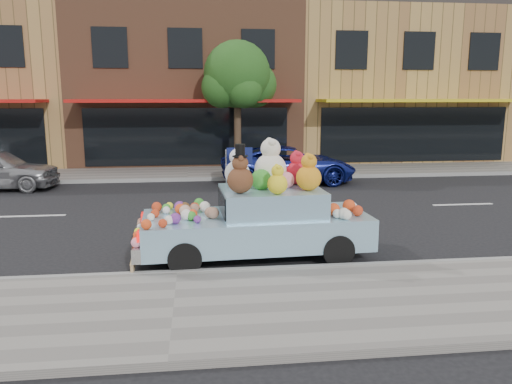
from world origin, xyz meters
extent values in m
plane|color=black|center=(0.00, 0.00, 0.00)|extent=(120.00, 120.00, 0.00)
cube|color=gray|center=(0.00, -6.50, 0.06)|extent=(60.00, 3.00, 0.12)
cube|color=gray|center=(0.00, 6.50, 0.06)|extent=(60.00, 3.00, 0.12)
cube|color=gray|center=(0.00, -5.00, 0.07)|extent=(60.00, 0.12, 0.13)
cube|color=gray|center=(0.00, 5.00, 0.07)|extent=(60.00, 0.12, 0.13)
cube|color=black|center=(-7.00, 7.98, 5.00)|extent=(1.40, 0.06, 1.60)
cube|color=brown|center=(0.00, 12.00, 3.50)|extent=(10.00, 8.00, 7.00)
cube|color=#332D2B|center=(0.00, 12.00, 7.15)|extent=(10.00, 8.00, 0.30)
cube|color=black|center=(0.00, 7.98, 1.40)|extent=(8.50, 0.06, 2.40)
cube|color=#B41410|center=(0.00, 7.10, 2.90)|extent=(9.00, 1.80, 0.12)
cube|color=black|center=(-3.00, 7.98, 5.00)|extent=(1.40, 0.06, 1.60)
cube|color=black|center=(0.00, 7.98, 5.00)|extent=(1.40, 0.06, 1.60)
cube|color=black|center=(3.00, 7.98, 5.00)|extent=(1.40, 0.06, 1.60)
cube|color=#AB8447|center=(10.00, 12.00, 3.50)|extent=(10.00, 8.00, 7.00)
cube|color=#332D2B|center=(10.00, 12.00, 7.15)|extent=(10.00, 8.00, 0.30)
cube|color=black|center=(10.00, 7.98, 1.40)|extent=(8.50, 0.06, 2.40)
cube|color=gold|center=(10.00, 7.10, 2.90)|extent=(9.00, 1.80, 0.12)
cube|color=black|center=(7.00, 7.98, 5.00)|extent=(1.40, 0.06, 1.60)
cube|color=black|center=(10.00, 7.98, 5.00)|extent=(1.40, 0.06, 1.60)
cube|color=black|center=(13.00, 7.98, 5.00)|extent=(1.40, 0.06, 1.60)
cylinder|color=#38281C|center=(2.00, 6.50, 1.60)|extent=(0.28, 0.28, 3.20)
sphere|color=#204915|center=(2.00, 6.50, 3.92)|extent=(2.60, 2.60, 2.60)
sphere|color=#204915|center=(2.70, 6.80, 3.52)|extent=(1.80, 1.80, 1.80)
sphere|color=#204915|center=(1.40, 6.30, 3.42)|extent=(1.60, 1.60, 1.60)
sphere|color=#204915|center=(2.20, 5.90, 3.32)|extent=(1.40, 1.40, 1.40)
sphere|color=#204915|center=(1.70, 7.10, 3.62)|extent=(1.60, 1.60, 1.60)
imported|color=navy|center=(3.63, 4.15, 0.67)|extent=(4.87, 2.36, 1.33)
cylinder|color=black|center=(2.92, -4.73, 0.30)|extent=(0.61, 0.23, 0.60)
cylinder|color=black|center=(2.85, -3.17, 0.30)|extent=(0.61, 0.23, 0.60)
cylinder|color=black|center=(0.13, -4.86, 0.30)|extent=(0.61, 0.23, 0.60)
cylinder|color=black|center=(0.05, -3.31, 0.30)|extent=(0.61, 0.23, 0.60)
cube|color=#98C7E2|center=(1.49, -4.02, 0.55)|extent=(4.38, 1.91, 0.60)
cube|color=#98C7E2|center=(1.79, -4.00, 1.10)|extent=(1.97, 1.59, 0.50)
cube|color=silver|center=(-0.73, -4.13, 0.40)|extent=(0.25, 1.79, 0.26)
cube|color=red|center=(-0.65, -4.80, 0.72)|extent=(0.07, 0.28, 0.16)
cube|color=red|center=(-0.71, -3.44, 0.72)|extent=(0.07, 0.28, 0.16)
cube|color=black|center=(0.84, -4.05, 1.10)|extent=(0.10, 1.30, 0.40)
sphere|color=#532C17|center=(1.16, -4.38, 1.59)|extent=(0.48, 0.48, 0.48)
sphere|color=#532C17|center=(1.16, -4.38, 1.90)|extent=(0.30, 0.30, 0.30)
sphere|color=#532C17|center=(1.16, -4.49, 2.00)|extent=(0.11, 0.11, 0.11)
sphere|color=#532C17|center=(1.16, -4.28, 2.00)|extent=(0.11, 0.11, 0.11)
cylinder|color=black|center=(1.16, -4.38, 2.03)|extent=(0.28, 0.28, 0.02)
cylinder|color=black|center=(1.16, -4.38, 2.14)|extent=(0.18, 0.18, 0.22)
sphere|color=beige|center=(1.82, -3.65, 1.67)|extent=(0.64, 0.64, 0.64)
sphere|color=beige|center=(1.82, -3.65, 2.08)|extent=(0.40, 0.40, 0.40)
sphere|color=beige|center=(1.82, -3.79, 2.21)|extent=(0.15, 0.15, 0.15)
sphere|color=beige|center=(1.82, -3.51, 2.21)|extent=(0.15, 0.15, 0.15)
sphere|color=orange|center=(2.45, -4.27, 1.59)|extent=(0.48, 0.48, 0.48)
sphere|color=orange|center=(2.45, -4.27, 1.90)|extent=(0.30, 0.30, 0.30)
sphere|color=orange|center=(2.45, -4.37, 1.99)|extent=(0.11, 0.11, 0.11)
sphere|color=orange|center=(2.45, -4.17, 1.99)|extent=(0.11, 0.11, 0.11)
sphere|color=red|center=(2.37, -3.57, 1.58)|extent=(0.46, 0.46, 0.46)
sphere|color=red|center=(2.37, -3.57, 1.88)|extent=(0.28, 0.28, 0.28)
sphere|color=red|center=(2.37, -3.67, 1.97)|extent=(0.11, 0.11, 0.11)
sphere|color=red|center=(2.37, -3.47, 1.97)|extent=(0.11, 0.11, 0.11)
sphere|color=white|center=(1.17, -3.58, 1.60)|extent=(0.50, 0.50, 0.50)
sphere|color=white|center=(1.17, -3.58, 1.92)|extent=(0.31, 0.31, 0.31)
sphere|color=white|center=(1.17, -3.69, 2.02)|extent=(0.12, 0.12, 0.12)
sphere|color=white|center=(1.17, -3.47, 2.02)|extent=(0.12, 0.12, 0.12)
sphere|color=yellow|center=(1.81, -4.55, 1.54)|extent=(0.37, 0.37, 0.37)
sphere|color=yellow|center=(1.81, -4.55, 1.77)|extent=(0.23, 0.23, 0.23)
sphere|color=yellow|center=(1.81, -4.63, 1.85)|extent=(0.09, 0.09, 0.09)
sphere|color=yellow|center=(1.81, -4.47, 1.85)|extent=(0.09, 0.09, 0.09)
sphere|color=#318E26|center=(1.59, -4.01, 1.53)|extent=(0.40, 0.40, 0.40)
sphere|color=pink|center=(2.08, -3.94, 1.50)|extent=(0.32, 0.32, 0.32)
sphere|color=#68297F|center=(-0.02, -4.55, 0.95)|extent=(0.20, 0.20, 0.20)
sphere|color=#68297F|center=(0.02, -3.63, 0.96)|extent=(0.22, 0.22, 0.22)
sphere|color=red|center=(0.28, -4.24, 0.94)|extent=(0.19, 0.19, 0.19)
sphere|color=#F6EBC4|center=(-0.43, -3.55, 0.93)|extent=(0.17, 0.17, 0.17)
sphere|color=#8D644D|center=(0.66, -4.25, 0.96)|extent=(0.22, 0.22, 0.22)
sphere|color=#8D644D|center=(0.60, -4.17, 0.95)|extent=(0.21, 0.21, 0.21)
sphere|color=silver|center=(-0.23, -3.75, 0.92)|extent=(0.15, 0.15, 0.15)
sphere|color=#318E26|center=(0.26, -4.33, 0.94)|extent=(0.17, 0.17, 0.17)
sphere|color=#B23013|center=(-0.42, -4.02, 0.93)|extent=(0.16, 0.16, 0.16)
sphere|color=#B23013|center=(0.32, -3.63, 0.94)|extent=(0.18, 0.18, 0.18)
sphere|color=#F6EBC4|center=(-0.14, -4.59, 0.93)|extent=(0.16, 0.16, 0.16)
sphere|color=#68297F|center=(0.36, -4.54, 0.92)|extent=(0.14, 0.14, 0.14)
sphere|color=#B23013|center=(-0.43, -3.57, 0.95)|extent=(0.20, 0.20, 0.20)
sphere|color=#523417|center=(0.12, -3.66, 0.95)|extent=(0.20, 0.20, 0.20)
sphere|color=red|center=(-0.50, -4.88, 0.94)|extent=(0.18, 0.18, 0.18)
sphere|color=#8D644D|center=(0.31, -3.73, 0.94)|extent=(0.18, 0.18, 0.18)
sphere|color=#F6FE1C|center=(-0.19, -3.37, 0.92)|extent=(0.15, 0.15, 0.15)
sphere|color=#318E26|center=(0.40, -3.34, 0.95)|extent=(0.21, 0.21, 0.21)
sphere|color=#B23013|center=(0.21, -4.23, 0.93)|extent=(0.16, 0.16, 0.16)
sphere|color=#F6EBC4|center=(0.51, -3.69, 0.96)|extent=(0.21, 0.21, 0.21)
sphere|color=#F6EBC4|center=(0.17, -4.30, 0.95)|extent=(0.20, 0.20, 0.20)
sphere|color=#F6EBC4|center=(-0.48, -4.27, 0.92)|extent=(0.14, 0.14, 0.14)
sphere|color=#B23013|center=(-0.23, -4.79, 0.93)|extent=(0.16, 0.16, 0.16)
sphere|color=red|center=(0.04, -3.81, 0.95)|extent=(0.21, 0.21, 0.21)
sphere|color=#318E26|center=(-0.24, -3.63, 0.94)|extent=(0.17, 0.17, 0.17)
sphere|color=#D8A88C|center=(0.14, -4.03, 0.97)|extent=(0.22, 0.22, 0.22)
sphere|color=#B23013|center=(-0.70, -4.67, 0.61)|extent=(0.16, 0.16, 0.16)
sphere|color=pink|center=(-0.69, -4.85, 0.62)|extent=(0.17, 0.17, 0.17)
sphere|color=red|center=(-0.72, -4.38, 0.61)|extent=(0.17, 0.17, 0.17)
sphere|color=#8D644D|center=(-0.76, -3.49, 0.60)|extent=(0.14, 0.14, 0.14)
sphere|color=#F6FE1C|center=(-0.73, -4.16, 0.61)|extent=(0.17, 0.17, 0.17)
sphere|color=#8D644D|center=(-0.77, -3.31, 0.60)|extent=(0.15, 0.15, 0.15)
sphere|color=silver|center=(-0.75, -3.70, 0.59)|extent=(0.12, 0.12, 0.12)
sphere|color=red|center=(3.32, -4.05, 0.98)|extent=(0.26, 0.26, 0.26)
sphere|color=#F6EBC4|center=(3.06, -4.56, 0.96)|extent=(0.21, 0.21, 0.21)
sphere|color=#F6EBC4|center=(3.10, -4.62, 0.95)|extent=(0.19, 0.19, 0.19)
sphere|color=#B23013|center=(3.39, -4.36, 0.95)|extent=(0.21, 0.21, 0.21)
sphere|color=red|center=(2.95, -4.27, 0.97)|extent=(0.24, 0.24, 0.24)
sphere|color=silver|center=(3.42, -3.97, 0.94)|extent=(0.19, 0.19, 0.19)
sphere|color=#F6EBC4|center=(2.96, -4.49, 0.94)|extent=(0.17, 0.17, 0.17)
cylinder|color=#997A54|center=(-0.77, -4.98, 0.17)|extent=(0.06, 0.06, 0.17)
sphere|color=#997A54|center=(-0.77, -4.98, 0.26)|extent=(0.07, 0.07, 0.07)
cylinder|color=#997A54|center=(-0.77, -4.89, 0.17)|extent=(0.06, 0.06, 0.17)
sphere|color=#997A54|center=(-0.77, -4.89, 0.26)|extent=(0.07, 0.07, 0.07)
cylinder|color=#997A54|center=(-0.78, -4.80, 0.17)|extent=(0.06, 0.06, 0.17)
sphere|color=#997A54|center=(-0.78, -4.80, 0.26)|extent=(0.07, 0.07, 0.07)
cylinder|color=#997A54|center=(-0.78, -4.71, 0.17)|extent=(0.06, 0.06, 0.17)
sphere|color=#997A54|center=(-0.78, -4.71, 0.26)|extent=(0.07, 0.07, 0.07)
cylinder|color=#997A54|center=(-0.78, -4.62, 0.17)|extent=(0.06, 0.06, 0.17)
sphere|color=#997A54|center=(-0.78, -4.62, 0.26)|extent=(0.07, 0.07, 0.07)
cylinder|color=#997A54|center=(-0.79, -4.53, 0.17)|extent=(0.06, 0.06, 0.17)
sphere|color=#997A54|center=(-0.79, -4.53, 0.26)|extent=(0.07, 0.07, 0.07)
cylinder|color=#997A54|center=(-0.79, -4.44, 0.17)|extent=(0.06, 0.06, 0.17)
sphere|color=#997A54|center=(-0.79, -4.44, 0.26)|extent=(0.07, 0.07, 0.07)
cylinder|color=#997A54|center=(-0.80, -4.35, 0.17)|extent=(0.06, 0.06, 0.17)
sphere|color=#997A54|center=(-0.80, -4.35, 0.26)|extent=(0.07, 0.07, 0.07)
cylinder|color=#997A54|center=(-0.80, -4.26, 0.17)|extent=(0.06, 0.06, 0.17)
sphere|color=#997A54|center=(-0.80, -4.26, 0.26)|extent=(0.07, 0.07, 0.07)
cylinder|color=#997A54|center=(-0.81, -4.17, 0.17)|extent=(0.06, 0.06, 0.17)
sphere|color=#997A54|center=(-0.81, -4.17, 0.26)|extent=(0.07, 0.07, 0.07)
cylinder|color=#997A54|center=(-0.81, -4.09, 0.17)|extent=(0.06, 0.06, 0.17)
sphere|color=#997A54|center=(-0.81, -4.09, 0.26)|extent=(0.07, 0.07, 0.07)
cylinder|color=#997A54|center=(-0.82, -4.00, 0.17)|extent=(0.06, 0.06, 0.17)
sphere|color=#997A54|center=(-0.82, -4.00, 0.26)|extent=(0.07, 0.07, 0.07)
cylinder|color=#997A54|center=(-0.82, -3.91, 0.17)|extent=(0.06, 0.06, 0.17)
sphere|color=#997A54|center=(-0.82, -3.91, 0.26)|extent=(0.07, 0.07, 0.07)
cylinder|color=#997A54|center=(-0.82, -3.82, 0.17)|extent=(0.06, 0.06, 0.17)
sphere|color=#997A54|center=(-0.82, -3.82, 0.26)|extent=(0.07, 0.07, 0.07)
cylinder|color=#997A54|center=(-0.83, -3.73, 0.17)|extent=(0.06, 0.06, 0.17)
sphere|color=#997A54|center=(-0.83, -3.73, 0.26)|extent=(0.07, 0.07, 0.07)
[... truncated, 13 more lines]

